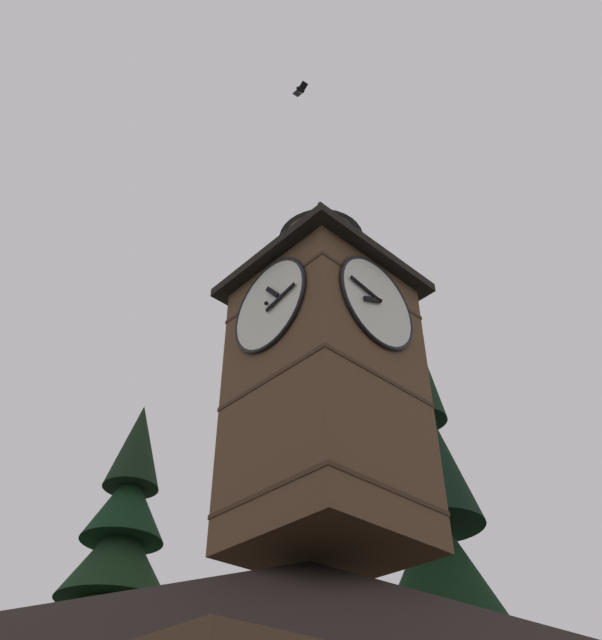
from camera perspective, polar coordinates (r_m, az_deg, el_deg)
clock_tower at (r=16.16m, az=2.04°, el=-4.35°), size 4.27×4.27×10.57m
pine_tree_aside at (r=21.40m, az=12.23°, el=-22.90°), size 5.97×5.97×18.27m
flying_bird_high at (r=20.47m, az=-0.06°, el=19.26°), size 0.29×0.55×0.15m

